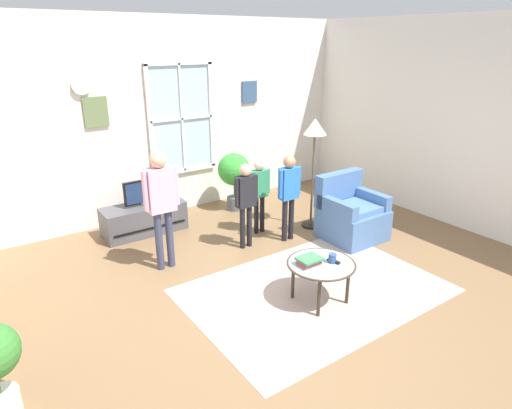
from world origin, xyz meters
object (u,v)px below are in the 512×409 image
Objects in this scene: television at (142,192)px; floor_lamp at (314,138)px; armchair at (351,215)px; cup at (332,258)px; person_black_shirt at (246,196)px; tv_stand at (144,219)px; person_blue_shirt at (289,188)px; potted_plant_by_window at (234,172)px; remote_near_cup at (334,261)px; coffee_table at (321,266)px; person_pink_shirt at (161,197)px; person_green_shirt at (259,188)px; book_stack at (309,261)px; remote_near_books at (311,261)px.

floor_lamp is at bearing -29.56° from television.
armchair reaches higher than cup.
television is 0.44× the size of person_black_shirt.
television is (0.00, -0.00, 0.39)m from tv_stand.
cup is at bearing -111.93° from person_blue_shirt.
television is at bearing -178.50° from potted_plant_by_window.
tv_stand is at bearing 108.66° from cup.
coffee_table is at bearing 154.94° from remote_near_cup.
person_green_shirt is at bearing 7.60° from person_pink_shirt.
person_black_shirt is (1.09, -0.09, -0.19)m from person_pink_shirt.
coffee_table is at bearing -72.95° from television.
potted_plant_by_window is (-0.73, 1.81, 0.29)m from armchair.
book_stack is at bearing -121.03° from person_blue_shirt.
person_green_shirt reaches higher than remote_near_books.
person_blue_shirt is at bearing 150.30° from armchair.
armchair is at bearing 30.13° from remote_near_books.
potted_plant_by_window is (1.53, 0.04, 0.02)m from television.
potted_plant_by_window is (1.70, 1.16, -0.28)m from person_pink_shirt.
person_green_shirt is (0.57, 1.72, 0.21)m from remote_near_books.
television reaches higher than tv_stand.
coffee_table is (-1.42, -0.94, 0.08)m from armchair.
television is 2.08× the size of book_stack.
person_blue_shirt is at bearing 63.79° from coffee_table.
floor_lamp is at bearing 47.56° from book_stack.
potted_plant_by_window is (0.57, 2.81, 0.17)m from remote_near_cup.
person_blue_shirt is 1.39m from potted_plant_by_window.
floor_lamp is (2.07, -1.17, 0.71)m from television.
person_green_shirt is (-0.92, 0.85, 0.34)m from armchair.
floor_lamp is at bearing 107.08° from armchair.
remote_near_books is at bearing -131.85° from floor_lamp.
book_stack reaches higher than remote_near_cup.
potted_plant_by_window is 0.59× the size of floor_lamp.
floor_lamp is at bearing 48.15° from remote_near_books.
television is 0.54× the size of potted_plant_by_window.
person_green_shirt is at bearing 78.33° from remote_near_cup.
coffee_table is 0.67× the size of person_green_shirt.
armchair is 1.17m from floor_lamp.
book_stack is 1.49m from person_black_shirt.
remote_near_cup is at bearing -125.14° from floor_lamp.
person_blue_shirt reaches higher than armchair.
person_black_shirt is (0.92, -1.21, 0.50)m from tv_stand.
book_stack is 0.15× the size of floor_lamp.
armchair reaches higher than coffee_table.
book_stack is 2.82m from potted_plant_by_window.
television is at bearing 80.98° from person_pink_shirt.
cup is (0.93, -2.76, 0.28)m from tv_stand.
television is 3.55× the size of remote_near_cup.
person_pink_shirt reaches higher than cup.
floor_lamp is at bearing 54.38° from cup.
coffee_table is 0.45× the size of floor_lamp.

